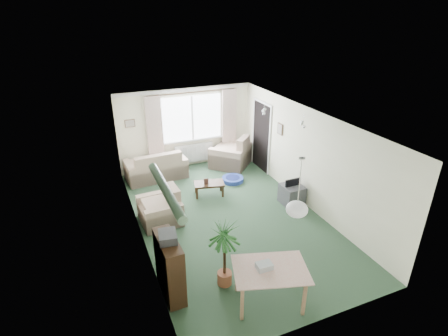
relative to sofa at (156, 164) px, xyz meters
name	(u,v)px	position (x,y,z in m)	size (l,w,h in m)	color
ground	(229,218)	(1.08, -2.75, -0.42)	(6.50, 6.50, 0.00)	#28432E
window	(192,118)	(1.28, 0.48, 1.08)	(1.80, 0.03, 1.30)	white
curtain_rod	(192,92)	(1.28, 0.40, 1.85)	(2.60, 0.03, 0.03)	black
curtain_left	(155,131)	(0.13, 0.38, 0.85)	(0.45, 0.08, 2.00)	beige
curtain_right	(229,122)	(2.43, 0.38, 0.85)	(0.45, 0.08, 2.00)	beige
radiator	(194,153)	(1.28, 0.44, -0.02)	(1.20, 0.10, 0.55)	white
doorway	(261,137)	(3.06, -0.55, 0.58)	(0.03, 0.95, 2.00)	black
pendant_lamp	(297,209)	(1.28, -5.05, 1.06)	(0.36, 0.36, 0.36)	white
tinsel_garland	(166,190)	(-0.84, -5.05, 1.86)	(1.60, 1.60, 0.12)	#196626
bauble_cluster_a	(264,110)	(2.38, -1.85, 1.80)	(0.20, 0.20, 0.20)	silver
bauble_cluster_b	(303,122)	(2.68, -3.05, 1.80)	(0.20, 0.20, 0.20)	silver
wall_picture_back	(130,123)	(-0.52, 0.48, 1.13)	(0.28, 0.03, 0.22)	brown
wall_picture_right	(280,129)	(3.06, -1.55, 1.13)	(0.03, 0.24, 0.30)	brown
sofa	(156,164)	(0.00, 0.00, 0.00)	(1.66, 0.88, 0.83)	#C3AC93
armchair_corner	(230,151)	(2.30, -0.02, 0.07)	(1.08, 1.02, 0.97)	beige
armchair_left	(160,206)	(-0.42, -2.28, -0.01)	(0.91, 0.86, 0.81)	beige
coffee_table	(209,189)	(1.04, -1.54, -0.24)	(0.77, 0.43, 0.35)	black
photo_frame	(206,181)	(0.95, -1.57, 0.01)	(0.12, 0.02, 0.16)	#4E2F28
bookshelf	(170,267)	(-0.76, -4.50, 0.12)	(0.29, 0.88, 1.08)	black
hifi_box	(168,237)	(-0.75, -4.52, 0.73)	(0.28, 0.35, 0.14)	#323336
houseplant	(225,254)	(0.16, -4.67, 0.23)	(0.55, 0.55, 1.29)	#22581E
dining_table	(269,286)	(0.67, -5.35, -0.08)	(1.08, 0.72, 0.67)	tan
gift_box	(264,267)	(0.58, -5.31, 0.32)	(0.25, 0.18, 0.12)	#B0B3BB
tv_cube	(292,195)	(2.78, -2.74, -0.17)	(0.49, 0.54, 0.49)	#35353A
pet_bed	(233,179)	(1.92, -1.07, -0.36)	(0.60, 0.60, 0.12)	navy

